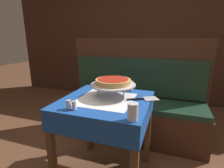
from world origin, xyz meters
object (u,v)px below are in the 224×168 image
booth_bench (133,109)px  pizza_server (144,99)px  deep_dish_pizza (113,81)px  condiment_caddy (154,64)px  water_glass_near (133,112)px  dining_table_front (106,111)px  dining_table_rear (152,74)px  pepper_shaker (74,105)px  salt_shaker (69,105)px  pizza_pan_stand (113,85)px  napkin_holder (127,85)px

booth_bench → pizza_server: (0.23, -0.69, 0.41)m
deep_dish_pizza → condiment_caddy: 1.75m
booth_bench → condiment_caddy: (0.12, 1.05, 0.44)m
deep_dish_pizza → water_glass_near: deep_dish_pizza is taller
dining_table_front → booth_bench: (0.07, 0.79, -0.29)m
deep_dish_pizza → pizza_server: size_ratio=1.16×
deep_dish_pizza → booth_bench: bearing=86.9°
dining_table_rear → deep_dish_pizza: (-0.16, -1.65, 0.24)m
water_glass_near → deep_dish_pizza: bearing=123.4°
dining_table_rear → pepper_shaker: size_ratio=12.06×
deep_dish_pizza → pizza_server: 0.30m
salt_shaker → condiment_caddy: size_ratio=0.35×
condiment_caddy → pepper_shaker: bearing=-98.7°
booth_bench → deep_dish_pizza: 0.88m
pizza_pan_stand → water_glass_near: bearing=-56.6°
pizza_server → salt_shaker: size_ratio=4.02×
booth_bench → napkin_holder: booth_bench is taller
dining_table_rear → booth_bench: (-0.12, -0.95, -0.29)m
pizza_pan_stand → deep_dish_pizza: deep_dish_pizza is taller
booth_bench → dining_table_front: bearing=-95.3°
booth_bench → dining_table_rear: bearing=83.0°
booth_bench → water_glass_near: bearing=-78.4°
booth_bench → condiment_caddy: 1.15m
deep_dish_pizza → pepper_shaker: deep_dish_pizza is taller
dining_table_front → pizza_server: size_ratio=2.93×
water_glass_near → napkin_holder: bearing=107.2°
pizza_pan_stand → water_glass_near: 0.48m
water_glass_near → pepper_shaker: 0.43m
pizza_pan_stand → pepper_shaker: bearing=-113.9°
booth_bench → deep_dish_pizza: booth_bench is taller
dining_table_rear → pizza_server: 1.65m
condiment_caddy → pizza_server: bearing=-86.3°
water_glass_near → condiment_caddy: (-0.11, 2.14, -0.01)m
water_glass_near → salt_shaker: (-0.47, 0.03, -0.02)m
pepper_shaker → napkin_holder: 0.64m
booth_bench → pepper_shaker: 1.17m
deep_dish_pizza → pizza_server: (0.27, 0.01, -0.13)m
booth_bench → pepper_shaker: booth_bench is taller
dining_table_rear → napkin_holder: bearing=-93.4°
dining_table_front → condiment_caddy: (0.19, 1.84, 0.15)m
dining_table_front → salt_shaker: (-0.17, -0.28, 0.14)m
dining_table_front → dining_table_rear: (0.19, 1.74, 0.00)m
pizza_server → condiment_caddy: bearing=93.7°
pizza_pan_stand → pizza_server: (0.27, 0.01, -0.10)m
dining_table_front → dining_table_rear: 1.75m
dining_table_front → booth_bench: 0.84m
booth_bench → pepper_shaker: size_ratio=27.84×
pizza_server → pizza_pan_stand: bearing=-178.6°
water_glass_near → napkin_holder: size_ratio=1.12×
booth_bench → pizza_server: bearing=-71.3°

